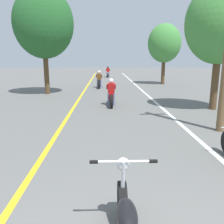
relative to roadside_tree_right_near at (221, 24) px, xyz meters
name	(u,v)px	position (x,y,z in m)	size (l,w,h in m)	color
lane_stripe_center	(80,97)	(-6.58, 3.59, -3.80)	(0.14, 48.00, 0.01)	yellow
lane_stripe_edge	(150,97)	(-2.31, 3.59, -3.80)	(0.14, 48.00, 0.01)	white
roadside_tree_right_near	(221,24)	(0.00, 0.00, 0.00)	(3.07, 2.76, 5.59)	#513A23
roadside_tree_right_far	(164,43)	(0.26, 11.02, -0.19)	(2.94, 2.65, 5.33)	#513A23
roadside_tree_left	(43,24)	(-8.91, 5.17, 0.66)	(3.80, 3.42, 6.67)	#513A23
motorcycle_rider_lead	(111,95)	(-4.74, 1.09, -3.28)	(0.50, 2.04, 1.37)	black
motorcycle_rider_mid	(99,81)	(-5.52, 8.43, -3.28)	(0.50, 2.07, 1.38)	black
motorcycle_rider_far	(108,73)	(-4.69, 19.40, -3.29)	(0.50, 2.12, 1.35)	black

